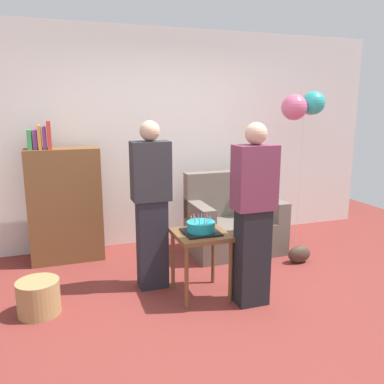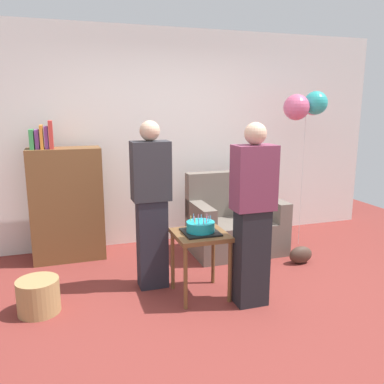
{
  "view_description": "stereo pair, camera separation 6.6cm",
  "coord_description": "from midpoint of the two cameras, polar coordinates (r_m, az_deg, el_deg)",
  "views": [
    {
      "loc": [
        -1.34,
        -2.96,
        1.77
      ],
      "look_at": [
        -0.11,
        0.58,
        0.95
      ],
      "focal_mm": 37.45,
      "sensor_mm": 36.0,
      "label": 1
    },
    {
      "loc": [
        -1.28,
        -2.99,
        1.77
      ],
      "look_at": [
        -0.11,
        0.58,
        0.95
      ],
      "focal_mm": 37.45,
      "sensor_mm": 36.0,
      "label": 2
    }
  ],
  "objects": [
    {
      "name": "side_table",
      "position": [
        3.73,
        0.76,
        -7.23
      ],
      "size": [
        0.48,
        0.48,
        0.62
      ],
      "color": "brown",
      "rests_on": "ground_plane"
    },
    {
      "name": "person_holding_cake",
      "position": [
        3.53,
        8.2,
        -3.21
      ],
      "size": [
        0.36,
        0.22,
        1.63
      ],
      "rotation": [
        0.0,
        0.0,
        3.06
      ],
      "color": "black",
      "rests_on": "ground_plane"
    },
    {
      "name": "wall_back",
      "position": [
        5.21,
        -4.53,
        7.65
      ],
      "size": [
        6.0,
        0.1,
        2.7
      ],
      "primitive_type": "cube",
      "color": "silver",
      "rests_on": "ground_plane"
    },
    {
      "name": "ground_plane",
      "position": [
        3.7,
        4.27,
        -16.27
      ],
      "size": [
        8.0,
        8.0,
        0.0
      ],
      "primitive_type": "plane",
      "color": "maroon"
    },
    {
      "name": "birthday_cake",
      "position": [
        3.68,
        0.77,
        -5.09
      ],
      "size": [
        0.32,
        0.32,
        0.17
      ],
      "color": "black",
      "rests_on": "side_table"
    },
    {
      "name": "person_blowing_candles",
      "position": [
        3.85,
        -6.29,
        -1.84
      ],
      "size": [
        0.36,
        0.22,
        1.63
      ],
      "rotation": [
        0.0,
        0.0,
        0.35
      ],
      "color": "#23232D",
      "rests_on": "ground_plane"
    },
    {
      "name": "balloon_bunch",
      "position": [
        5.19,
        15.4,
        11.84
      ],
      "size": [
        0.55,
        0.33,
        1.93
      ],
      "color": "silver",
      "rests_on": "ground_plane"
    },
    {
      "name": "couch",
      "position": [
        4.96,
        5.53,
        -4.49
      ],
      "size": [
        1.1,
        0.7,
        0.96
      ],
      "color": "#6B6056",
      "rests_on": "ground_plane"
    },
    {
      "name": "bookshelf",
      "position": [
        4.79,
        -18.06,
        -1.55
      ],
      "size": [
        0.8,
        0.36,
        1.6
      ],
      "color": "brown",
      "rests_on": "ground_plane"
    },
    {
      "name": "handbag",
      "position": [
        4.78,
        14.65,
        -8.57
      ],
      "size": [
        0.28,
        0.14,
        0.2
      ],
      "primitive_type": "ellipsoid",
      "color": "#473328",
      "rests_on": "ground_plane"
    },
    {
      "name": "wicker_basket",
      "position": [
        3.8,
        -21.49,
        -13.78
      ],
      "size": [
        0.36,
        0.36,
        0.3
      ],
      "primitive_type": "cylinder",
      "color": "#A88451",
      "rests_on": "ground_plane"
    }
  ]
}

